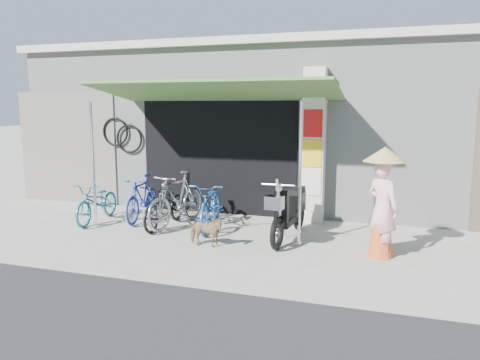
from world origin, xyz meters
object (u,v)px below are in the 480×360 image
(bike_black, at_px, (165,205))
(street_dog, at_px, (206,232))
(bike_blue, at_px, (142,198))
(moped, at_px, (290,211))
(bike_teal, at_px, (98,202))
(nun, at_px, (383,203))
(bike_silver, at_px, (177,199))
(bike_navy, at_px, (211,205))

(bike_black, xyz_separation_m, street_dog, (1.22, -0.97, -0.16))
(bike_blue, xyz_separation_m, moped, (3.08, -0.38, 0.03))
(street_dog, bearing_deg, bike_teal, 70.92)
(nun, bearing_deg, bike_blue, 29.28)
(bike_blue, relative_size, nun, 0.90)
(bike_blue, xyz_separation_m, nun, (4.61, -0.92, 0.38))
(bike_blue, bearing_deg, nun, -17.20)
(bike_silver, height_order, moped, moped)
(bike_blue, relative_size, bike_silver, 0.86)
(bike_teal, distance_m, nun, 5.43)
(bike_navy, height_order, moped, moped)
(moped, bearing_deg, bike_blue, 176.91)
(bike_black, distance_m, moped, 2.41)
(bike_teal, bearing_deg, bike_black, -3.08)
(bike_teal, height_order, nun, nun)
(bike_blue, relative_size, moped, 0.80)
(bike_navy, height_order, nun, nun)
(bike_black, height_order, bike_silver, bike_silver)
(bike_teal, height_order, bike_navy, bike_navy)
(bike_teal, bearing_deg, bike_silver, 0.09)
(bike_black, bearing_deg, bike_blue, 154.56)
(bike_teal, distance_m, bike_blue, 0.87)
(nun, bearing_deg, moped, 21.21)
(bike_navy, relative_size, moped, 0.90)
(bike_silver, bearing_deg, bike_black, -143.51)
(bike_blue, distance_m, street_dog, 2.29)
(bike_blue, xyz_separation_m, bike_black, (0.67, -0.32, -0.04))
(bike_black, distance_m, bike_silver, 0.25)
(bike_teal, bearing_deg, bike_blue, 20.50)
(bike_navy, bearing_deg, nun, -24.31)
(bike_black, height_order, bike_navy, bike_navy)
(street_dog, bearing_deg, bike_blue, 55.39)
(bike_black, relative_size, bike_navy, 0.93)
(bike_teal, xyz_separation_m, moped, (3.86, -0.00, 0.08))
(nun, bearing_deg, bike_silver, 29.93)
(street_dog, bearing_deg, bike_silver, 43.28)
(bike_silver, bearing_deg, bike_teal, -164.50)
(bike_silver, distance_m, bike_navy, 0.68)
(bike_teal, xyz_separation_m, bike_black, (1.45, 0.06, 0.01))
(bike_navy, bearing_deg, bike_silver, 174.82)
(bike_black, relative_size, bike_silver, 0.90)
(bike_navy, bearing_deg, street_dog, -83.26)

